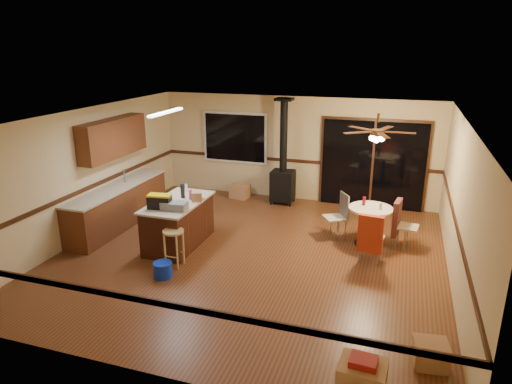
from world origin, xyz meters
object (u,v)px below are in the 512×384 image
at_px(box_under_window, 240,191).
at_px(chair_near, 371,234).
at_px(bar_stool, 174,248).
at_px(blue_bucket, 163,270).
at_px(kitchen_island, 179,223).
at_px(chair_left, 340,211).
at_px(toolbox_black, 160,202).
at_px(box_corner_a, 362,379).
at_px(wood_stove, 283,175).
at_px(dining_table, 370,220).
at_px(box_corner_b, 430,354).
at_px(toolbox_grey, 174,206).
at_px(chair_right, 398,218).

bearing_deg(box_under_window, chair_near, -38.98).
xyz_separation_m(bar_stool, blue_bucket, (0.01, -0.45, -0.21)).
bearing_deg(kitchen_island, chair_left, 23.75).
bearing_deg(kitchen_island, toolbox_black, -106.44).
bearing_deg(box_corner_a, bar_stool, 147.97).
distance_m(wood_stove, chair_left, 2.41).
relative_size(wood_stove, bar_stool, 3.70).
distance_m(dining_table, box_corner_b, 3.60).
xyz_separation_m(chair_left, box_under_window, (-2.82, 1.80, -0.41)).
bearing_deg(dining_table, toolbox_grey, -155.22).
distance_m(blue_bucket, chair_left, 3.71).
bearing_deg(box_under_window, box_corner_b, -50.40).
xyz_separation_m(toolbox_grey, chair_left, (2.80, 1.73, -0.38)).
bearing_deg(blue_bucket, kitchen_island, 105.16).
xyz_separation_m(chair_near, box_corner_b, (0.95, -2.55, -0.43)).
bearing_deg(box_corner_a, wood_stove, 112.68).
relative_size(blue_bucket, chair_right, 0.46).
distance_m(toolbox_black, chair_right, 4.55).
xyz_separation_m(kitchen_island, chair_left, (2.96, 1.30, 0.14)).
xyz_separation_m(chair_left, chair_near, (0.69, -1.04, 0.01)).
relative_size(kitchen_island, box_under_window, 3.73).
relative_size(chair_left, box_corner_b, 1.36).
distance_m(toolbox_grey, box_corner_a, 4.59).
height_order(chair_left, box_under_window, chair_left).
height_order(kitchen_island, chair_left, chair_left).
relative_size(bar_stool, box_under_window, 1.51).
distance_m(kitchen_island, bar_stool, 0.93).
xyz_separation_m(dining_table, box_corner_b, (1.03, -3.43, -0.36)).
relative_size(kitchen_island, chair_right, 2.40).
xyz_separation_m(chair_left, box_corner_b, (1.64, -3.59, -0.42)).
xyz_separation_m(kitchen_island, wood_stove, (1.30, 3.05, 0.28)).
bearing_deg(wood_stove, chair_right, -33.25).
height_order(toolbox_grey, chair_right, toolbox_grey).
distance_m(kitchen_island, dining_table, 3.75).
relative_size(toolbox_black, chair_left, 0.76).
bearing_deg(chair_left, box_corner_a, -78.44).
height_order(blue_bucket, box_corner_a, box_corner_a).
height_order(chair_near, chair_right, same).
xyz_separation_m(toolbox_grey, chair_right, (3.93, 1.65, -0.37)).
relative_size(toolbox_grey, toolbox_black, 1.10).
bearing_deg(toolbox_black, kitchen_island, 73.56).
xyz_separation_m(bar_stool, chair_right, (3.74, 2.08, 0.26)).
xyz_separation_m(kitchen_island, chair_near, (3.65, 0.26, 0.14)).
xyz_separation_m(toolbox_black, chair_near, (3.78, 0.71, -0.42)).
distance_m(blue_bucket, chair_near, 3.68).
bearing_deg(bar_stool, box_corner_a, -32.03).
bearing_deg(dining_table, wood_stove, 140.00).
relative_size(wood_stove, box_corner_b, 6.19).
relative_size(kitchen_island, toolbox_black, 3.99).
bearing_deg(toolbox_grey, chair_right, 22.78).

